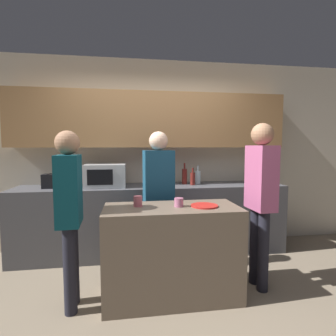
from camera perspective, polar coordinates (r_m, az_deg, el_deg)
ground_plane at (r=2.60m, az=-0.09°, el=-29.54°), size 14.00×14.00×0.00m
back_wall at (r=3.80m, az=-3.74°, el=5.82°), size 6.40×0.40×2.70m
back_counter at (r=3.67m, az=-3.30°, el=-11.06°), size 3.60×0.62×0.93m
kitchen_island at (r=2.66m, az=0.83°, el=-17.80°), size 1.29×0.57×0.89m
microwave at (r=3.53m, az=-13.46°, el=-1.60°), size 0.52×0.39×0.30m
toaster at (r=3.66m, az=-23.64°, el=-2.60°), size 0.26×0.16×0.18m
potted_plant at (r=3.98m, az=19.61°, el=-0.35°), size 0.14×0.14×0.39m
bottle_0 at (r=3.70m, az=3.61°, el=-1.75°), size 0.07×0.07×0.30m
bottle_1 at (r=3.63m, az=5.40°, el=-2.26°), size 0.07×0.07×0.24m
bottle_2 at (r=3.74m, az=6.49°, el=-1.92°), size 0.08×0.08×0.26m
plate_on_island at (r=2.55m, az=7.92°, el=-8.13°), size 0.26×0.26×0.01m
cup_0 at (r=2.52m, az=2.37°, el=-7.48°), size 0.09×0.09×0.08m
cup_1 at (r=2.54m, az=-6.58°, el=-7.21°), size 0.08×0.08×0.10m
person_left at (r=2.48m, az=-20.67°, el=-7.60°), size 0.21×0.35×1.60m
person_center at (r=2.83m, az=19.52°, el=-4.71°), size 0.22×0.35×1.70m
person_right at (r=3.03m, az=-2.05°, el=-4.67°), size 0.36×0.23×1.63m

